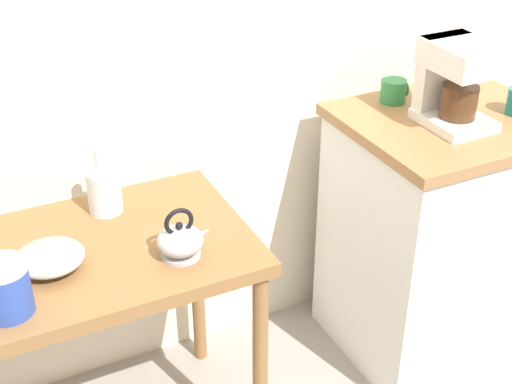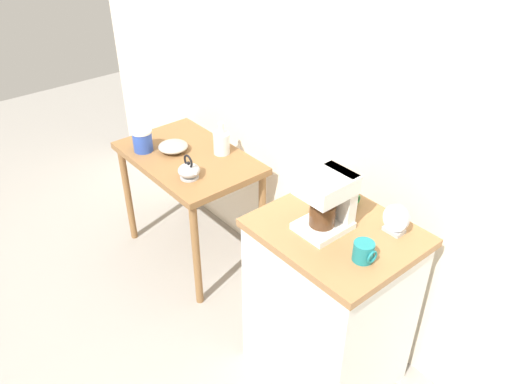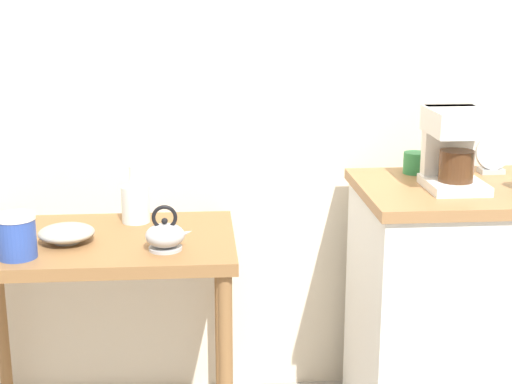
{
  "view_description": "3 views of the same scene",
  "coord_description": "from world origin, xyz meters",
  "px_view_note": "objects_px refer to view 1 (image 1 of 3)",
  "views": [
    {
      "loc": [
        -0.85,
        -1.56,
        1.81
      ],
      "look_at": [
        -0.09,
        0.01,
        0.8
      ],
      "focal_mm": 50.25,
      "sensor_mm": 36.0,
      "label": 1
    },
    {
      "loc": [
        1.73,
        -1.36,
        2.22
      ],
      "look_at": [
        0.07,
        0.02,
        0.8
      ],
      "focal_mm": 36.12,
      "sensor_mm": 36.0,
      "label": 2
    },
    {
      "loc": [
        -0.25,
        -2.33,
        1.5
      ],
      "look_at": [
        -0.07,
        -0.0,
        0.89
      ],
      "focal_mm": 53.19,
      "sensor_mm": 36.0,
      "label": 3
    }
  ],
  "objects_px": {
    "table_clock": "(462,74)",
    "bowl_stoneware": "(50,258)",
    "coffee_maker": "(455,79)",
    "teakettle": "(181,241)",
    "mug_tall_green": "(394,91)",
    "canister_enamel": "(5,289)",
    "glass_carafe_vase": "(104,189)"
  },
  "relations": [
    {
      "from": "glass_carafe_vase",
      "to": "canister_enamel",
      "type": "xyz_separation_m",
      "value": [
        -0.33,
        -0.34,
        -0.0
      ]
    },
    {
      "from": "bowl_stoneware",
      "to": "glass_carafe_vase",
      "type": "distance_m",
      "value": 0.29
    },
    {
      "from": "teakettle",
      "to": "table_clock",
      "type": "bearing_deg",
      "value": 14.39
    },
    {
      "from": "table_clock",
      "to": "bowl_stoneware",
      "type": "bearing_deg",
      "value": -172.33
    },
    {
      "from": "glass_carafe_vase",
      "to": "mug_tall_green",
      "type": "xyz_separation_m",
      "value": [
        0.98,
        0.0,
        0.12
      ]
    },
    {
      "from": "teakettle",
      "to": "coffee_maker",
      "type": "xyz_separation_m",
      "value": [
        0.92,
        0.1,
        0.25
      ]
    },
    {
      "from": "bowl_stoneware",
      "to": "teakettle",
      "type": "relative_size",
      "value": 1.19
    },
    {
      "from": "coffee_maker",
      "to": "mug_tall_green",
      "type": "height_order",
      "value": "coffee_maker"
    },
    {
      "from": "teakettle",
      "to": "mug_tall_green",
      "type": "xyz_separation_m",
      "value": [
        0.86,
        0.31,
        0.15
      ]
    },
    {
      "from": "bowl_stoneware",
      "to": "canister_enamel",
      "type": "height_order",
      "value": "canister_enamel"
    },
    {
      "from": "canister_enamel",
      "to": "teakettle",
      "type": "bearing_deg",
      "value": 4.82
    },
    {
      "from": "bowl_stoneware",
      "to": "table_clock",
      "type": "bearing_deg",
      "value": 7.67
    },
    {
      "from": "bowl_stoneware",
      "to": "coffee_maker",
      "type": "bearing_deg",
      "value": 0.1
    },
    {
      "from": "bowl_stoneware",
      "to": "teakettle",
      "type": "xyz_separation_m",
      "value": [
        0.32,
        -0.1,
        0.02
      ]
    },
    {
      "from": "coffee_maker",
      "to": "mug_tall_green",
      "type": "relative_size",
      "value": 2.89
    },
    {
      "from": "canister_enamel",
      "to": "mug_tall_green",
      "type": "distance_m",
      "value": 1.35
    },
    {
      "from": "teakettle",
      "to": "canister_enamel",
      "type": "distance_m",
      "value": 0.44
    },
    {
      "from": "coffee_maker",
      "to": "mug_tall_green",
      "type": "bearing_deg",
      "value": 106.03
    },
    {
      "from": "coffee_maker",
      "to": "teakettle",
      "type": "bearing_deg",
      "value": -173.99
    },
    {
      "from": "mug_tall_green",
      "to": "table_clock",
      "type": "xyz_separation_m",
      "value": [
        0.27,
        -0.02,
        0.02
      ]
    },
    {
      "from": "mug_tall_green",
      "to": "coffee_maker",
      "type": "bearing_deg",
      "value": -73.97
    },
    {
      "from": "teakettle",
      "to": "table_clock",
      "type": "relative_size",
      "value": 1.14
    },
    {
      "from": "canister_enamel",
      "to": "table_clock",
      "type": "bearing_deg",
      "value": 11.77
    },
    {
      "from": "teakettle",
      "to": "glass_carafe_vase",
      "type": "height_order",
      "value": "glass_carafe_vase"
    },
    {
      "from": "glass_carafe_vase",
      "to": "mug_tall_green",
      "type": "relative_size",
      "value": 2.19
    },
    {
      "from": "bowl_stoneware",
      "to": "mug_tall_green",
      "type": "height_order",
      "value": "mug_tall_green"
    },
    {
      "from": "bowl_stoneware",
      "to": "mug_tall_green",
      "type": "distance_m",
      "value": 1.21
    },
    {
      "from": "coffee_maker",
      "to": "mug_tall_green",
      "type": "distance_m",
      "value": 0.24
    },
    {
      "from": "mug_tall_green",
      "to": "table_clock",
      "type": "height_order",
      "value": "table_clock"
    },
    {
      "from": "mug_tall_green",
      "to": "table_clock",
      "type": "bearing_deg",
      "value": -3.51
    },
    {
      "from": "glass_carafe_vase",
      "to": "bowl_stoneware",
      "type": "bearing_deg",
      "value": -134.04
    },
    {
      "from": "teakettle",
      "to": "glass_carafe_vase",
      "type": "bearing_deg",
      "value": 110.45
    }
  ]
}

